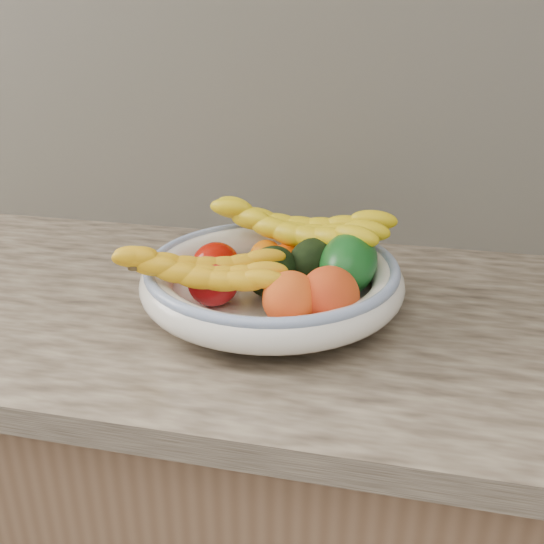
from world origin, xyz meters
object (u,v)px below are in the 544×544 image
(fruit_bowl, at_px, (272,279))
(banana_bunch_front, at_px, (201,275))
(green_mango, at_px, (348,263))
(banana_bunch_back, at_px, (295,233))

(fruit_bowl, height_order, banana_bunch_front, banana_bunch_front)
(green_mango, distance_m, banana_bunch_back, 0.12)
(fruit_bowl, xyz_separation_m, banana_bunch_front, (-0.08, -0.08, 0.03))
(fruit_bowl, bearing_deg, green_mango, 10.45)
(green_mango, xyz_separation_m, banana_bunch_back, (-0.09, 0.08, 0.01))
(green_mango, relative_size, banana_bunch_front, 0.51)
(green_mango, relative_size, banana_bunch_back, 0.40)
(green_mango, bearing_deg, fruit_bowl, -167.88)
(fruit_bowl, xyz_separation_m, green_mango, (0.11, 0.02, 0.03))
(green_mango, bearing_deg, banana_bunch_front, -150.50)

